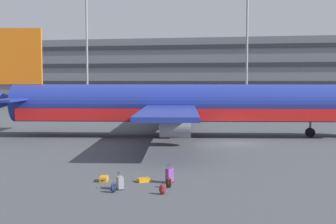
{
  "coord_description": "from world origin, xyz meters",
  "views": [
    {
      "loc": [
        1.71,
        -39.74,
        5.53
      ],
      "look_at": [
        -4.98,
        -4.8,
        3.0
      ],
      "focal_mm": 48.78,
      "sensor_mm": 36.0,
      "label": 1
    }
  ],
  "objects_px": {
    "suitcase_red": "(170,175)",
    "backpack_teal": "(162,190)",
    "suitcase_upright": "(120,182)",
    "backpack_black": "(113,188)",
    "airliner": "(177,105)",
    "backpack_large": "(169,183)",
    "suitcase_scuffed": "(144,180)",
    "suitcase_purple": "(104,179)"
  },
  "relations": [
    {
      "from": "backpack_large",
      "to": "backpack_black",
      "type": "bearing_deg",
      "value": -149.07
    },
    {
      "from": "backpack_teal",
      "to": "backpack_large",
      "type": "height_order",
      "value": "backpack_large"
    },
    {
      "from": "suitcase_upright",
      "to": "backpack_black",
      "type": "xyz_separation_m",
      "value": [
        -0.15,
        -0.67,
        -0.12
      ]
    },
    {
      "from": "suitcase_purple",
      "to": "suitcase_upright",
      "type": "relative_size",
      "value": 0.9
    },
    {
      "from": "suitcase_purple",
      "to": "backpack_large",
      "type": "height_order",
      "value": "backpack_large"
    },
    {
      "from": "suitcase_upright",
      "to": "backpack_large",
      "type": "relative_size",
      "value": 1.53
    },
    {
      "from": "backpack_teal",
      "to": "suitcase_purple",
      "type": "bearing_deg",
      "value": 149.59
    },
    {
      "from": "airliner",
      "to": "suitcase_scuffed",
      "type": "distance_m",
      "value": 19.97
    },
    {
      "from": "suitcase_scuffed",
      "to": "backpack_black",
      "type": "distance_m",
      "value": 2.74
    },
    {
      "from": "suitcase_scuffed",
      "to": "suitcase_red",
      "type": "bearing_deg",
      "value": 0.57
    },
    {
      "from": "suitcase_scuffed",
      "to": "suitcase_purple",
      "type": "bearing_deg",
      "value": -171.91
    },
    {
      "from": "suitcase_scuffed",
      "to": "backpack_teal",
      "type": "xyz_separation_m",
      "value": [
        1.53,
        -2.48,
        0.13
      ]
    },
    {
      "from": "airliner",
      "to": "suitcase_red",
      "type": "distance_m",
      "value": 20.07
    },
    {
      "from": "backpack_black",
      "to": "airliner",
      "type": "bearing_deg",
      "value": 91.58
    },
    {
      "from": "backpack_black",
      "to": "backpack_large",
      "type": "xyz_separation_m",
      "value": [
        2.51,
        1.5,
        0.02
      ]
    },
    {
      "from": "suitcase_scuffed",
      "to": "backpack_large",
      "type": "relative_size",
      "value": 1.46
    },
    {
      "from": "suitcase_purple",
      "to": "suitcase_scuffed",
      "type": "height_order",
      "value": "suitcase_purple"
    },
    {
      "from": "suitcase_upright",
      "to": "backpack_teal",
      "type": "bearing_deg",
      "value": -14.16
    },
    {
      "from": "suitcase_purple",
      "to": "suitcase_scuffed",
      "type": "xyz_separation_m",
      "value": [
        2.18,
        0.31,
        -0.04
      ]
    },
    {
      "from": "suitcase_upright",
      "to": "backpack_teal",
      "type": "relative_size",
      "value": 1.63
    },
    {
      "from": "suitcase_red",
      "to": "backpack_teal",
      "type": "xyz_separation_m",
      "value": [
        0.12,
        -2.5,
        -0.19
      ]
    },
    {
      "from": "airliner",
      "to": "suitcase_scuffed",
      "type": "height_order",
      "value": "airliner"
    },
    {
      "from": "airliner",
      "to": "suitcase_upright",
      "type": "bearing_deg",
      "value": -87.97
    },
    {
      "from": "airliner",
      "to": "backpack_teal",
      "type": "distance_m",
      "value": 22.56
    },
    {
      "from": "suitcase_upright",
      "to": "backpack_large",
      "type": "bearing_deg",
      "value": 19.4
    },
    {
      "from": "suitcase_red",
      "to": "backpack_teal",
      "type": "relative_size",
      "value": 1.84
    },
    {
      "from": "backpack_teal",
      "to": "suitcase_red",
      "type": "bearing_deg",
      "value": 92.79
    },
    {
      "from": "suitcase_purple",
      "to": "suitcase_red",
      "type": "bearing_deg",
      "value": 5.15
    },
    {
      "from": "suitcase_upright",
      "to": "suitcase_red",
      "type": "height_order",
      "value": "suitcase_red"
    },
    {
      "from": "suitcase_red",
      "to": "backpack_large",
      "type": "distance_m",
      "value": 1.11
    },
    {
      "from": "suitcase_upright",
      "to": "backpack_large",
      "type": "distance_m",
      "value": 2.5
    },
    {
      "from": "suitcase_red",
      "to": "suitcase_scuffed",
      "type": "relative_size",
      "value": 1.19
    },
    {
      "from": "suitcase_purple",
      "to": "suitcase_red",
      "type": "height_order",
      "value": "suitcase_red"
    },
    {
      "from": "suitcase_upright",
      "to": "backpack_teal",
      "type": "xyz_separation_m",
      "value": [
        2.31,
        -0.58,
        -0.12
      ]
    },
    {
      "from": "suitcase_red",
      "to": "backpack_teal",
      "type": "bearing_deg",
      "value": -87.21
    },
    {
      "from": "suitcase_red",
      "to": "backpack_large",
      "type": "relative_size",
      "value": 1.73
    },
    {
      "from": "backpack_black",
      "to": "backpack_large",
      "type": "height_order",
      "value": "backpack_large"
    },
    {
      "from": "suitcase_purple",
      "to": "backpack_large",
      "type": "bearing_deg",
      "value": -11.51
    },
    {
      "from": "backpack_black",
      "to": "backpack_teal",
      "type": "xyz_separation_m",
      "value": [
        2.46,
        0.09,
        -0.0
      ]
    },
    {
      "from": "suitcase_scuffed",
      "to": "backpack_large",
      "type": "distance_m",
      "value": 1.91
    },
    {
      "from": "backpack_teal",
      "to": "airliner",
      "type": "bearing_deg",
      "value": 97.89
    },
    {
      "from": "suitcase_scuffed",
      "to": "backpack_black",
      "type": "relative_size",
      "value": 1.54
    }
  ]
}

